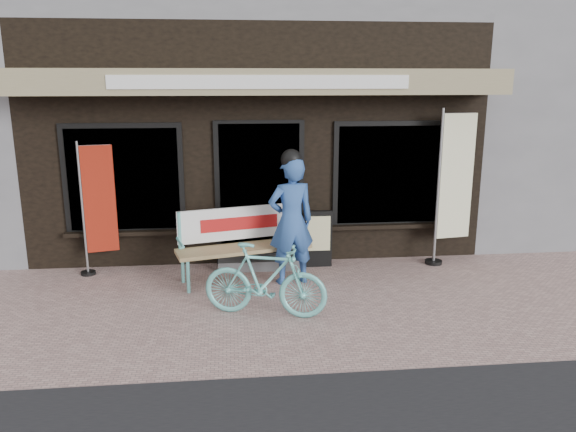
{
  "coord_description": "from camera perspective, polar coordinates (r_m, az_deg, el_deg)",
  "views": [
    {
      "loc": [
        -0.43,
        -6.37,
        2.8
      ],
      "look_at": [
        0.3,
        0.7,
        1.05
      ],
      "focal_mm": 35.0,
      "sensor_mm": 36.0,
      "label": 1
    }
  ],
  "objects": [
    {
      "name": "ground",
      "position": [
        6.97,
        -1.88,
        -9.86
      ],
      "size": [
        70.0,
        70.0,
        0.0
      ],
      "primitive_type": "plane",
      "color": "tan",
      "rests_on": "ground"
    },
    {
      "name": "storefront",
      "position": [
        11.34,
        -3.86,
        14.78
      ],
      "size": [
        7.0,
        6.77,
        6.0
      ],
      "color": "black",
      "rests_on": "ground"
    },
    {
      "name": "person",
      "position": [
        7.7,
        0.32,
        -0.26
      ],
      "size": [
        0.72,
        0.55,
        1.88
      ],
      "rotation": [
        0.0,
        0.0,
        0.21
      ],
      "color": "#2B5197",
      "rests_on": "ground"
    },
    {
      "name": "bicycle",
      "position": [
        6.76,
        -2.34,
        -6.52
      ],
      "size": [
        1.56,
        0.84,
        0.9
      ],
      "primitive_type": "imported",
      "rotation": [
        0.0,
        0.0,
        1.28
      ],
      "color": "#64C3BE",
      "rests_on": "ground"
    },
    {
      "name": "nobori_red",
      "position": [
        8.51,
        -18.83,
        0.92
      ],
      "size": [
        0.58,
        0.26,
        1.95
      ],
      "rotation": [
        0.0,
        0.0,
        0.24
      ],
      "color": "gray",
      "rests_on": "ground"
    },
    {
      "name": "menu_stand",
      "position": [
        8.5,
        3.02,
        -2.27
      ],
      "size": [
        0.44,
        0.1,
        0.87
      ],
      "rotation": [
        0.0,
        0.0,
        -0.01
      ],
      "color": "black",
      "rests_on": "ground"
    },
    {
      "name": "nobori_cream",
      "position": [
        8.84,
        16.39,
        3.03
      ],
      "size": [
        0.71,
        0.3,
        2.38
      ],
      "rotation": [
        0.0,
        0.0,
        0.15
      ],
      "color": "gray",
      "rests_on": "ground"
    },
    {
      "name": "bench",
      "position": [
        7.98,
        -4.7,
        -2.23
      ],
      "size": [
        1.94,
        0.92,
        1.02
      ],
      "rotation": [
        0.0,
        0.0,
        0.25
      ],
      "color": "#64C3BE",
      "rests_on": "ground"
    }
  ]
}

